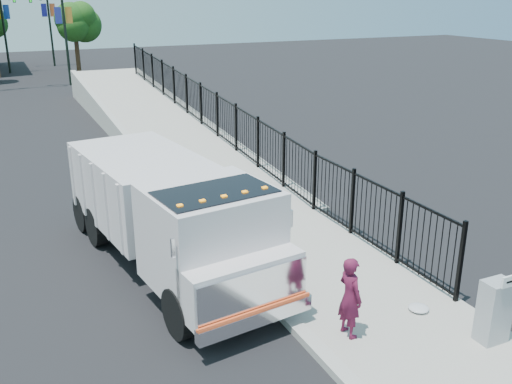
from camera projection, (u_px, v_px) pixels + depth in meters
name	position (u px, v px, depth m)	size (l,w,h in m)	color
ground	(266.00, 298.00, 12.56)	(120.00, 120.00, 0.00)	black
sidewalk	(394.00, 321.00, 11.59)	(3.55, 12.00, 0.12)	#9E998E
curb	(312.00, 343.00, 10.82)	(0.30, 12.00, 0.16)	#ADAAA3
ramp	(159.00, 133.00, 27.08)	(3.95, 24.00, 1.70)	#9E998E
iron_fence	(217.00, 129.00, 23.93)	(0.10, 28.00, 1.80)	black
truck	(170.00, 211.00, 13.39)	(3.52, 8.13, 2.70)	black
worker	(350.00, 297.00, 10.77)	(0.59, 0.39, 1.62)	#5A1430
utility_cabinet	(494.00, 311.00, 10.65)	(0.55, 0.40, 1.25)	gray
arrow_sign	(509.00, 281.00, 10.21)	(0.35, 0.04, 0.22)	white
debris	(419.00, 308.00, 11.84)	(0.43, 0.43, 0.11)	silver
light_pole_1	(60.00, 22.00, 39.32)	(3.78, 0.22, 8.00)	black
light_pole_2	(7.00, 18.00, 45.60)	(3.78, 0.22, 8.00)	black
light_pole_3	(45.00, 15.00, 49.73)	(3.78, 0.22, 8.00)	black
tree_1	(74.00, 24.00, 44.79)	(2.53, 2.53, 5.26)	#382314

